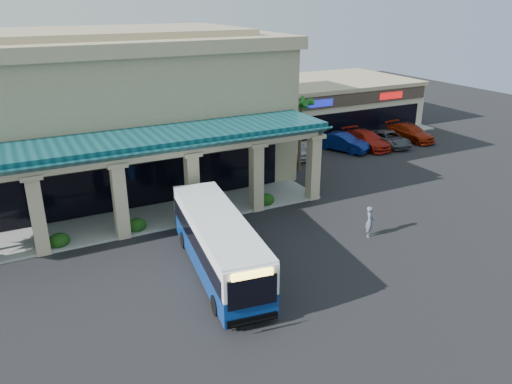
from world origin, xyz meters
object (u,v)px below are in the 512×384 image
car_white (343,142)px  car_extra (410,132)px  pedestrian (370,222)px  transit_bus (218,245)px  car_silver (291,147)px  car_red (367,140)px  car_gray (389,139)px

car_white → car_extra: (8.32, -0.02, -0.03)m
pedestrian → car_extra: bearing=-8.3°
transit_bus → car_white: bearing=45.8°
car_white → pedestrian: bearing=-145.3°
car_silver → car_red: size_ratio=0.92×
car_gray → car_extra: bearing=14.8°
car_gray → car_silver: bearing=177.7°
transit_bus → car_silver: size_ratio=2.19×
pedestrian → car_extra: pedestrian is taller
transit_bus → car_gray: bearing=38.4°
car_red → pedestrian: bearing=-130.5°
car_red → car_gray: size_ratio=1.09×
pedestrian → transit_bus: bearing=129.0°
car_silver → car_gray: 10.41m
car_red → car_silver: bearing=171.4°
car_silver → car_red: (7.90, -0.91, -0.06)m
pedestrian → car_silver: bearing=26.4°
transit_bus → car_red: 26.30m
car_silver → car_white: car_silver is taller
car_red → car_extra: size_ratio=1.02×
car_red → car_extra: 5.71m
car_white → car_extra: 8.32m
car_silver → car_white: bearing=-9.2°
car_gray → car_extra: car_extra is taller
car_silver → car_white: (5.28, -0.67, -0.04)m
car_gray → car_white: bearing=178.0°
car_red → car_white: bearing=172.9°
car_silver → car_red: 7.95m
car_gray → car_red: bearing=176.1°
transit_bus → car_white: 24.33m
pedestrian → car_extra: 23.44m
transit_bus → car_white: (19.09, 15.07, -0.73)m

